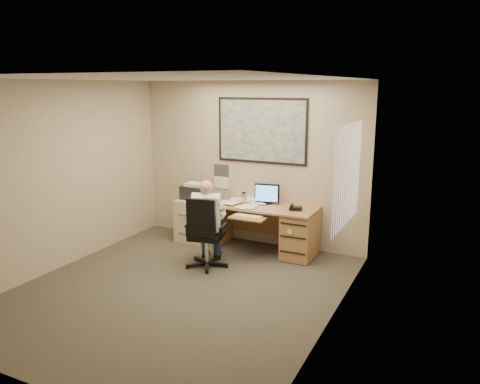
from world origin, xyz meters
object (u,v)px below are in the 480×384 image
at_px(office_chair, 205,247).
at_px(person, 207,224).
at_px(filing_cabinet, 196,215).
at_px(desk, 286,227).

xyz_separation_m(office_chair, person, (0.01, 0.08, 0.33)).
height_order(filing_cabinet, office_chair, office_chair).
relative_size(office_chair, person, 0.83).
distance_m(filing_cabinet, person, 1.26).
xyz_separation_m(filing_cabinet, person, (0.78, -0.97, 0.21)).
distance_m(desk, person, 1.31).
bearing_deg(person, office_chair, -116.22).
relative_size(filing_cabinet, person, 0.78).
relative_size(desk, person, 1.24).
relative_size(desk, filing_cabinet, 1.59).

